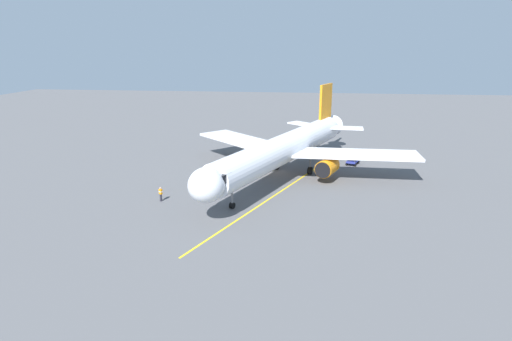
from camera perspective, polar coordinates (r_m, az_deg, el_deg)
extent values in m
plane|color=#565659|center=(61.05, 3.40, -0.32)|extent=(220.00, 220.00, 0.00)
cube|color=yellow|center=(53.40, 3.35, -2.77)|extent=(15.04, 37.24, 0.01)
cylinder|color=silver|center=(58.02, 3.83, 2.98)|extent=(16.12, 32.99, 3.80)
ellipsoid|color=silver|center=(42.83, -6.61, -1.93)|extent=(4.83, 5.05, 3.61)
cone|color=silver|center=(74.85, 9.90, 5.79)|extent=(4.29, 4.05, 3.42)
cube|color=black|center=(43.75, -5.58, -0.75)|extent=(3.59, 2.68, 0.90)
cube|color=silver|center=(58.68, 12.94, 2.15)|extent=(17.07, 5.28, 0.36)
cylinder|color=orange|center=(57.33, 9.47, 0.46)|extent=(3.40, 4.01, 2.30)
cylinder|color=black|center=(55.74, 8.86, 0.03)|extent=(2.02, 0.96, 2.10)
cube|color=silver|center=(65.25, -1.58, 3.96)|extent=(15.91, 15.55, 0.36)
cylinder|color=orange|center=(61.97, -0.67, 1.88)|extent=(3.40, 4.01, 2.30)
cylinder|color=black|center=(60.50, -1.49, 1.52)|extent=(2.02, 0.96, 2.10)
cube|color=orange|center=(71.46, 9.25, 8.42)|extent=(2.11, 4.59, 7.20)
cube|color=silver|center=(70.68, 11.49, 5.59)|extent=(6.54, 2.81, 0.24)
cube|color=silver|center=(72.81, 6.67, 6.11)|extent=(6.46, 5.94, 0.24)
cylinder|color=slate|center=(47.27, -3.23, -3.11)|extent=(0.24, 0.24, 2.77)
cylinder|color=black|center=(47.75, -3.20, -4.67)|extent=(0.68, 0.82, 0.70)
cylinder|color=slate|center=(60.23, 7.24, 1.26)|extent=(0.24, 0.24, 2.77)
cylinder|color=black|center=(60.60, 7.20, -0.01)|extent=(0.83, 1.19, 1.10)
cylinder|color=slate|center=(62.25, 2.80, 1.86)|extent=(0.24, 0.24, 2.77)
cylinder|color=black|center=(62.61, 2.78, 0.63)|extent=(0.83, 1.19, 1.10)
cylinder|color=#23232D|center=(51.05, -12.54, -3.54)|extent=(0.26, 0.26, 0.88)
cube|color=orange|center=(50.81, -12.59, -2.75)|extent=(0.45, 0.39, 0.60)
cube|color=silver|center=(50.81, -12.59, -2.75)|extent=(0.47, 0.41, 0.10)
sphere|color=tan|center=(50.67, -12.62, -2.30)|extent=(0.22, 0.22, 0.22)
cylinder|color=#23232D|center=(54.99, -8.32, -1.87)|extent=(0.26, 0.26, 0.88)
cube|color=#D8EA19|center=(54.76, -8.35, -1.14)|extent=(0.44, 0.43, 0.60)
cube|color=silver|center=(54.76, -8.35, -1.14)|extent=(0.47, 0.45, 0.10)
sphere|color=tan|center=(54.64, -8.37, -0.72)|extent=(0.22, 0.22, 0.22)
cube|color=#2D3899|center=(66.77, 12.74, 1.25)|extent=(2.19, 2.92, 0.24)
cube|color=silver|center=(66.60, 12.78, 1.80)|extent=(2.19, 2.92, 0.08)
cylinder|color=slate|center=(65.40, 13.03, 1.28)|extent=(0.06, 0.06, 0.55)
cylinder|color=slate|center=(65.69, 11.98, 1.41)|extent=(0.06, 0.06, 0.55)
cylinder|color=slate|center=(67.66, 13.53, 1.74)|extent=(0.06, 0.06, 0.55)
cylinder|color=slate|center=(67.94, 12.51, 1.87)|extent=(0.06, 0.06, 0.55)
cylinder|color=black|center=(65.82, 13.06, 0.70)|extent=(0.38, 0.50, 0.44)
cylinder|color=black|center=(66.12, 11.97, 0.84)|extent=(0.38, 0.50, 0.44)
cylinder|color=black|center=(67.61, 13.46, 1.09)|extent=(0.38, 0.50, 0.44)
cylinder|color=black|center=(67.90, 12.40, 1.22)|extent=(0.38, 0.50, 0.44)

